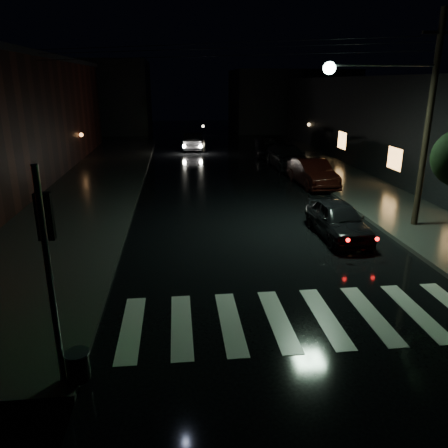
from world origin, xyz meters
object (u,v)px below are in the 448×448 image
object	(u,v)px
parked_car_b	(313,173)
parked_car_c	(287,156)
parked_car_a	(338,220)
parked_car_d	(272,146)
oncoming_car	(193,141)

from	to	relation	value
parked_car_b	parked_car_c	world-z (taller)	parked_car_c
parked_car_a	parked_car_d	bearing A→B (deg)	84.41
parked_car_b	oncoming_car	world-z (taller)	parked_car_b
parked_car_a	parked_car_d	xyz separation A→B (m)	(1.59, 19.07, 0.10)
parked_car_d	oncoming_car	bearing A→B (deg)	153.41
parked_car_c	oncoming_car	world-z (taller)	parked_car_c
parked_car_b	parked_car_d	bearing A→B (deg)	86.49
parked_car_a	parked_car_b	world-z (taller)	parked_car_b
oncoming_car	parked_car_d	bearing A→B (deg)	149.98
parked_car_d	oncoming_car	size ratio (longest dim) A/B	1.25
parked_car_b	parked_car_c	size ratio (longest dim) A/B	0.88
parked_car_c	parked_car_d	size ratio (longest dim) A/B	0.94
parked_car_c	parked_car_d	bearing A→B (deg)	87.36
parked_car_a	parked_car_c	world-z (taller)	parked_car_c
parked_car_a	oncoming_car	size ratio (longest dim) A/B	0.89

